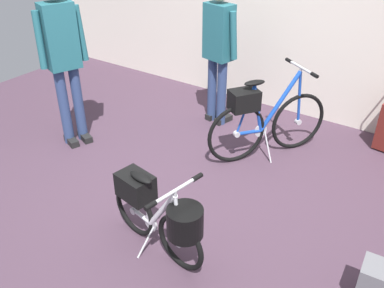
% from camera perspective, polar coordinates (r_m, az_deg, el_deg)
% --- Properties ---
extents(ground_plane, '(7.59, 7.59, 0.00)m').
position_cam_1_polar(ground_plane, '(3.88, -2.32, -7.31)').
color(ground_plane, '#473342').
extents(folding_bike_foreground, '(0.97, 0.53, 0.70)m').
position_cam_1_polar(folding_bike_foreground, '(3.12, -4.49, -9.39)').
color(folding_bike_foreground, black).
rests_on(folding_bike_foreground, ground_plane).
extents(display_bike_left, '(0.80, 1.16, 0.96)m').
position_cam_1_polar(display_bike_left, '(4.31, 9.74, 3.40)').
color(display_bike_left, black).
rests_on(display_bike_left, ground_plane).
extents(visitor_near_wall, '(0.35, 0.50, 1.78)m').
position_cam_1_polar(visitor_near_wall, '(4.52, -17.33, 11.99)').
color(visitor_near_wall, navy).
rests_on(visitor_near_wall, ground_plane).
extents(visitor_browsing, '(0.52, 0.33, 1.65)m').
position_cam_1_polar(visitor_browsing, '(4.80, 3.66, 13.23)').
color(visitor_browsing, navy).
rests_on(visitor_browsing, ground_plane).
extents(backpack_on_floor, '(0.28, 0.26, 0.33)m').
position_cam_1_polar(backpack_on_floor, '(3.17, 24.28, -17.40)').
color(backpack_on_floor, slate).
rests_on(backpack_on_floor, ground_plane).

